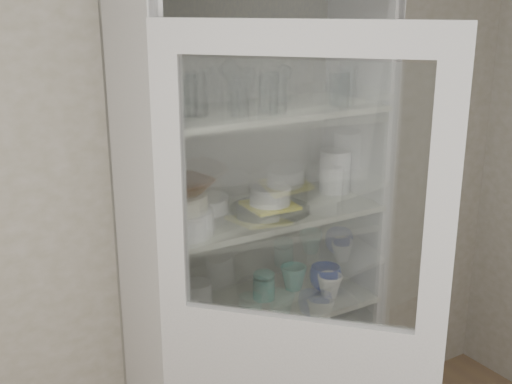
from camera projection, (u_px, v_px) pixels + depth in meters
wall_back at (184, 194)px, 2.57m from camera, size 3.60×0.02×2.60m
pantry_cabinet at (248, 279)px, 2.64m from camera, size 1.00×0.45×2.10m
cupboard_door at (295, 380)px, 2.07m from camera, size 0.65×0.68×2.00m
tumbler_0 at (170, 102)px, 2.03m from camera, size 0.08×0.08×0.15m
tumbler_1 at (240, 99)px, 2.18m from camera, size 0.07×0.07×0.13m
tumbler_2 at (269, 93)px, 2.24m from camera, size 0.07×0.07×0.14m
tumbler_3 at (278, 95)px, 2.23m from camera, size 0.09×0.09×0.13m
tumbler_4 at (341, 90)px, 2.37m from camera, size 0.07×0.07×0.13m
tumbler_5 at (337, 89)px, 2.40m from camera, size 0.08×0.08×0.12m
tumbler_6 at (346, 87)px, 2.39m from camera, size 0.09×0.09×0.14m
tumbler_7 at (157, 99)px, 2.17m from camera, size 0.08×0.08×0.13m
tumbler_8 at (197, 93)px, 2.20m from camera, size 0.10×0.10×0.16m
tumbler_9 at (187, 94)px, 2.21m from camera, size 0.08×0.08×0.15m
tumbler_10 at (236, 91)px, 2.33m from camera, size 0.09×0.09×0.13m
goblet_0 at (162, 89)px, 2.26m from camera, size 0.07×0.07×0.17m
goblet_1 at (231, 80)px, 2.43m from camera, size 0.08×0.08×0.18m
goblet_2 at (247, 83)px, 2.46m from camera, size 0.07×0.07×0.15m
goblet_3 at (284, 81)px, 2.52m from camera, size 0.07×0.07×0.16m
plate_stack_front at (181, 222)px, 2.24m from camera, size 0.23×0.23×0.08m
plate_stack_back at (203, 204)px, 2.48m from camera, size 0.20×0.20×0.06m
cream_bowl at (180, 202)px, 2.22m from camera, size 0.20×0.20×0.06m
terracotta_bowl at (179, 187)px, 2.20m from camera, size 0.26×0.26×0.05m
glass_platter at (270, 209)px, 2.48m from camera, size 0.33×0.33×0.02m
yellow_trivet at (270, 205)px, 2.47m from camera, size 0.19×0.19×0.01m
white_ramekin at (270, 195)px, 2.46m from camera, size 0.19×0.19×0.07m
grey_bowl_stack at (335, 171)px, 2.70m from camera, size 0.13×0.13×0.18m
mug_blue at (325, 278)px, 2.72m from camera, size 0.15×0.15×0.11m
mug_teal at (293, 278)px, 2.72m from camera, size 0.12×0.12×0.10m
mug_white at (330, 286)px, 2.65m from camera, size 0.13×0.13×0.10m
teal_jar at (264, 286)px, 2.64m from camera, size 0.09×0.09×0.11m
measuring_cups at (232, 317)px, 2.45m from camera, size 0.11×0.11×0.04m
white_canister at (198, 298)px, 2.50m from camera, size 0.15×0.15×0.14m
tin_box at (316, 361)px, 2.87m from camera, size 0.22×0.16×0.06m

